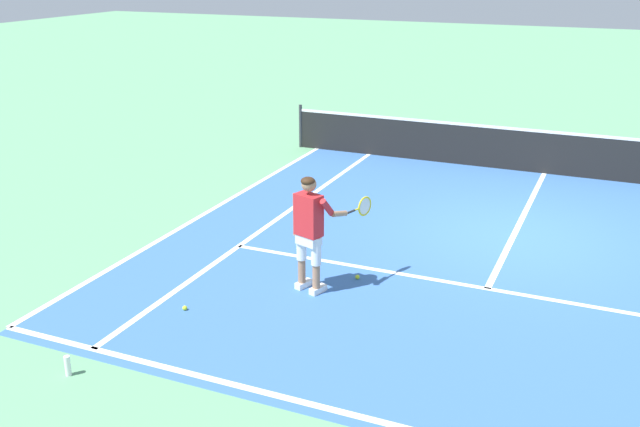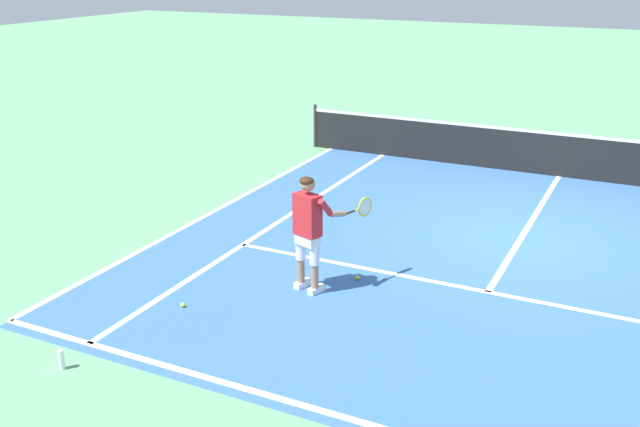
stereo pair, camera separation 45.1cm
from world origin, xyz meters
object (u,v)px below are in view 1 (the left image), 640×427
(tennis_ball_near_feet, at_px, (357,277))
(water_bottle, at_px, (68,366))
(tennis_player, at_px, (310,226))
(tennis_ball_by_baseline, at_px, (185,308))

(tennis_ball_near_feet, bearing_deg, water_bottle, -119.36)
(tennis_player, bearing_deg, water_bottle, -117.46)
(tennis_player, relative_size, tennis_ball_by_baseline, 25.95)
(tennis_ball_near_feet, xyz_separation_m, water_bottle, (-2.13, -3.78, 0.09))
(tennis_ball_near_feet, height_order, water_bottle, water_bottle)
(tennis_ball_near_feet, relative_size, water_bottle, 0.27)
(tennis_ball_near_feet, relative_size, tennis_ball_by_baseline, 1.00)
(tennis_ball_near_feet, distance_m, water_bottle, 4.34)
(tennis_player, xyz_separation_m, tennis_ball_near_feet, (0.49, 0.62, -0.96))
(tennis_player, bearing_deg, tennis_ball_near_feet, 52.04)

